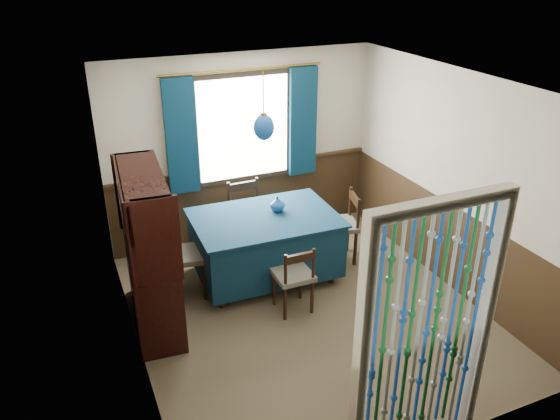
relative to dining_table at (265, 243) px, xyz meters
name	(u,v)px	position (x,y,z in m)	size (l,w,h in m)	color
floor	(307,311)	(0.14, -0.86, -0.46)	(4.00, 4.00, 0.00)	brown
ceiling	(312,85)	(0.14, -0.86, 2.04)	(4.00, 4.00, 0.00)	silver
wall_back	(242,149)	(0.14, 1.14, 0.79)	(3.60, 3.60, 0.00)	beige
wall_front	(434,322)	(0.14, -2.86, 0.79)	(3.60, 3.60, 0.00)	beige
wall_left	(127,243)	(-1.66, -0.86, 0.79)	(4.00, 4.00, 0.00)	beige
wall_right	(453,182)	(1.94, -0.86, 0.79)	(4.00, 4.00, 0.00)	beige
wainscot_back	(244,202)	(0.14, 1.13, 0.04)	(3.60, 3.60, 0.00)	#332313
wainscot_front	(421,400)	(0.14, -2.84, 0.04)	(3.60, 3.60, 0.00)	#332313
wainscot_left	(138,312)	(-1.64, -0.86, 0.04)	(4.00, 4.00, 0.00)	#332313
wainscot_right	(444,241)	(1.93, -0.86, 0.04)	(4.00, 4.00, 0.00)	#332313
window	(243,128)	(0.14, 1.09, 1.09)	(1.32, 0.12, 1.42)	black
doorway	(425,339)	(0.14, -2.80, 0.59)	(1.16, 0.12, 2.18)	silver
dining_table	(265,243)	(0.00, 0.00, 0.00)	(1.71, 1.20, 0.81)	#0B283D
chair_near	(294,276)	(0.03, -0.77, -0.03)	(0.40, 0.38, 0.81)	black
chair_far	(248,216)	(0.03, 0.67, 0.04)	(0.48, 0.46, 0.95)	black
chair_left	(183,256)	(-0.99, 0.04, 0.03)	(0.51, 0.52, 0.92)	black
chair_right	(341,225)	(1.04, 0.02, 0.02)	(0.53, 0.54, 0.91)	black
sideboard	(151,273)	(-1.41, -0.35, 0.13)	(0.55, 1.33, 1.70)	black
pendant_lamp	(264,127)	(0.00, 0.00, 1.42)	(0.23, 0.23, 0.76)	olive
vase_table	(277,204)	(0.20, 0.09, 0.43)	(0.16, 0.16, 0.17)	navy
bowl_shelf	(155,228)	(-1.35, -0.54, 0.73)	(0.23, 0.23, 0.06)	beige
vase_sideboard	(147,226)	(-1.35, 0.01, 0.49)	(0.20, 0.20, 0.21)	beige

